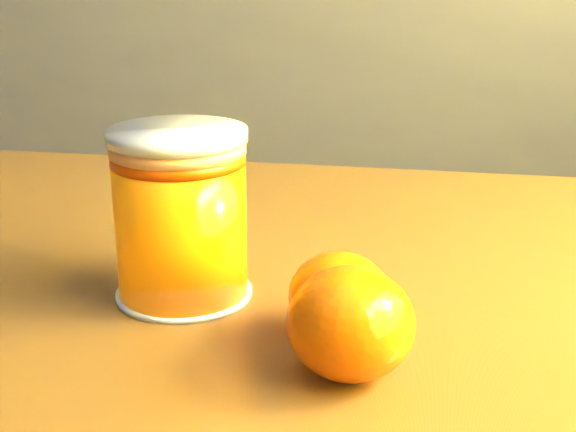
# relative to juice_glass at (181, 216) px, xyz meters

# --- Properties ---
(juice_glass) EXTENTS (0.09, 0.09, 0.11)m
(juice_glass) POSITION_rel_juice_glass_xyz_m (0.00, 0.00, 0.00)
(juice_glass) COLOR orange
(juice_glass) RESTS_ON table
(orange_front) EXTENTS (0.07, 0.07, 0.06)m
(orange_front) POSITION_rel_juice_glass_xyz_m (0.11, -0.09, -0.02)
(orange_front) COLOR #E65B04
(orange_front) RESTS_ON table
(orange_back) EXTENTS (0.06, 0.06, 0.05)m
(orange_back) POSITION_rel_juice_glass_xyz_m (0.10, -0.04, -0.03)
(orange_back) COLOR #E65B04
(orange_back) RESTS_ON table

